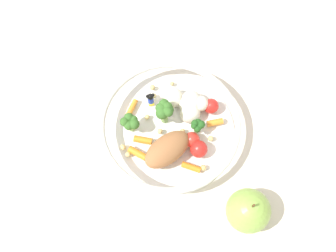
# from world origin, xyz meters

# --- Properties ---
(ground_plane) EXTENTS (2.40, 2.40, 0.00)m
(ground_plane) POSITION_xyz_m (0.00, 0.00, 0.00)
(ground_plane) COLOR silver
(food_container) EXTENTS (0.26, 0.26, 0.07)m
(food_container) POSITION_xyz_m (-0.00, -0.00, 0.03)
(food_container) COLOR white
(food_container) RESTS_ON ground_plane
(loose_apple) EXTENTS (0.08, 0.08, 0.09)m
(loose_apple) POSITION_xyz_m (0.20, -0.06, 0.04)
(loose_apple) COLOR #8CB74C
(loose_apple) RESTS_ON ground_plane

